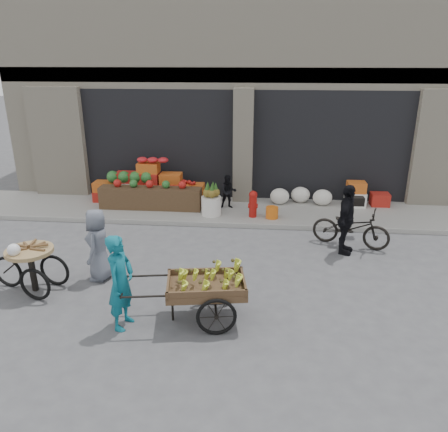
# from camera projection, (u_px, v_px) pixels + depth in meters

# --- Properties ---
(ground) EXTENTS (80.00, 80.00, 0.00)m
(ground) POSITION_uv_depth(u_px,v_px,m) (228.00, 287.00, 8.21)
(ground) COLOR #424244
(ground) RESTS_ON ground
(sidewalk) EXTENTS (18.00, 2.20, 0.12)m
(sidewalk) POSITION_uv_depth(u_px,v_px,m) (241.00, 211.00, 12.02)
(sidewalk) COLOR gray
(sidewalk) RESTS_ON ground
(building) EXTENTS (14.00, 6.45, 7.00)m
(building) POSITION_uv_depth(u_px,v_px,m) (249.00, 79.00, 14.56)
(building) COLOR beige
(building) RESTS_ON ground
(fruit_display) EXTENTS (3.10, 1.12, 1.24)m
(fruit_display) POSITION_uv_depth(u_px,v_px,m) (154.00, 185.00, 12.29)
(fruit_display) COLOR #AA2017
(fruit_display) RESTS_ON sidewalk
(pineapple_bin) EXTENTS (0.52, 0.52, 0.50)m
(pineapple_bin) POSITION_uv_depth(u_px,v_px,m) (211.00, 206.00, 11.52)
(pineapple_bin) COLOR silver
(pineapple_bin) RESTS_ON sidewalk
(fire_hydrant) EXTENTS (0.22, 0.22, 0.71)m
(fire_hydrant) POSITION_uv_depth(u_px,v_px,m) (253.00, 203.00, 11.33)
(fire_hydrant) COLOR #A5140F
(fire_hydrant) RESTS_ON sidewalk
(orange_bucket) EXTENTS (0.32, 0.32, 0.30)m
(orange_bucket) POSITION_uv_depth(u_px,v_px,m) (272.00, 212.00, 11.32)
(orange_bucket) COLOR orange
(orange_bucket) RESTS_ON sidewalk
(right_bay_goods) EXTENTS (3.35, 0.60, 0.70)m
(right_bay_goods) POSITION_uv_depth(u_px,v_px,m) (335.00, 196.00, 12.24)
(right_bay_goods) COLOR silver
(right_bay_goods) RESTS_ON sidewalk
(seated_person) EXTENTS (0.51, 0.43, 0.93)m
(seated_person) POSITION_uv_depth(u_px,v_px,m) (228.00, 192.00, 11.97)
(seated_person) COLOR black
(seated_person) RESTS_ON sidewalk
(banana_cart) EXTENTS (2.25, 1.19, 0.90)m
(banana_cart) POSITION_uv_depth(u_px,v_px,m) (203.00, 284.00, 6.98)
(banana_cart) COLOR brown
(banana_cart) RESTS_ON ground
(vendor_woman) EXTENTS (0.47, 0.63, 1.57)m
(vendor_woman) POSITION_uv_depth(u_px,v_px,m) (121.00, 282.00, 6.77)
(vendor_woman) COLOR #0E6072
(vendor_woman) RESTS_ON ground
(tricycle_cart) EXTENTS (1.46, 0.97, 0.95)m
(tricycle_cart) POSITION_uv_depth(u_px,v_px,m) (31.00, 263.00, 7.90)
(tricycle_cart) COLOR #9E7F51
(tricycle_cart) RESTS_ON ground
(vendor_grey) EXTENTS (0.46, 0.70, 1.42)m
(vendor_grey) POSITION_uv_depth(u_px,v_px,m) (98.00, 245.00, 8.30)
(vendor_grey) COLOR slate
(vendor_grey) RESTS_ON ground
(bicycle) EXTENTS (1.82, 1.13, 0.90)m
(bicycle) POSITION_uv_depth(u_px,v_px,m) (351.00, 227.00, 9.85)
(bicycle) COLOR black
(bicycle) RESTS_ON ground
(cyclist) EXTENTS (0.66, 0.98, 1.55)m
(cyclist) POSITION_uv_depth(u_px,v_px,m) (346.00, 220.00, 9.38)
(cyclist) COLOR black
(cyclist) RESTS_ON ground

